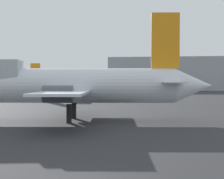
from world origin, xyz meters
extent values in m
cylinder|color=silver|center=(-7.30, 22.22, 3.93)|extent=(25.70, 6.87, 3.86)
cone|color=silver|center=(7.44, 23.99, 3.93)|extent=(4.68, 4.34, 3.86)
cube|color=silver|center=(-6.03, 22.37, 3.35)|extent=(7.11, 22.00, 0.23)
cube|color=silver|center=(4.84, 23.68, 4.32)|extent=(3.31, 8.44, 0.16)
cube|color=orange|center=(4.36, 23.62, 8.94)|extent=(3.14, 0.67, 6.15)
cylinder|color=#4C4C54|center=(-6.30, 18.21, 3.16)|extent=(3.12, 2.10, 1.76)
cylinder|color=#4C4C54|center=(-7.28, 26.36, 3.16)|extent=(3.12, 2.10, 1.76)
cube|color=black|center=(-5.80, 20.43, 1.00)|extent=(0.54, 0.54, 2.00)
cube|color=black|center=(-6.27, 24.32, 1.00)|extent=(0.54, 0.54, 2.00)
cylinder|color=white|center=(-14.19, 60.97, 2.70)|extent=(22.91, 5.29, 2.61)
cone|color=white|center=(-1.47, 62.49, 2.70)|extent=(3.16, 2.93, 2.61)
cone|color=white|center=(-26.91, 59.45, 2.70)|extent=(3.16, 2.93, 2.61)
cube|color=white|center=(-15.32, 60.84, 2.30)|extent=(5.35, 19.54, 0.17)
cube|color=white|center=(-25.13, 59.67, 2.96)|extent=(2.43, 6.21, 0.12)
cube|color=orange|center=(-24.78, 59.71, 6.23)|extent=(2.31, 0.49, 4.46)
cylinder|color=#4C4C54|center=(-15.08, 64.56, 2.17)|extent=(2.30, 1.54, 1.30)
cylinder|color=#4C4C54|center=(-14.21, 57.28, 2.17)|extent=(2.30, 1.54, 1.30)
cube|color=black|center=(-6.96, 61.84, 0.70)|extent=(0.40, 0.40, 1.39)
cube|color=black|center=(-15.49, 62.27, 0.70)|extent=(0.40, 0.40, 1.39)
cube|color=black|center=(-15.15, 59.41, 0.70)|extent=(0.40, 0.40, 1.39)
cube|color=#B2B7BC|center=(-12.77, 21.20, 5.36)|extent=(2.87, 3.19, 2.80)
cube|color=#999EA3|center=(17.47, 134.39, 7.16)|extent=(68.76, 22.97, 14.32)
camera|label=1|loc=(3.23, -12.25, 4.59)|focal=51.01mm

